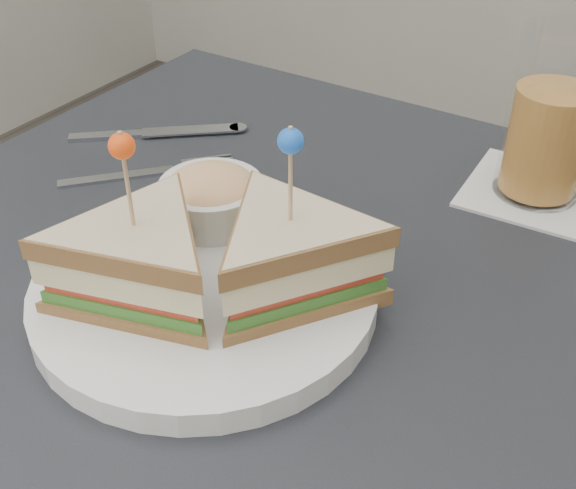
# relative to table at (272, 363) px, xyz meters

# --- Properties ---
(table) EXTENTS (0.80, 0.80, 0.75)m
(table) POSITION_rel_table_xyz_m (0.00, 0.00, 0.00)
(table) COLOR black
(table) RESTS_ON ground
(plate_meal) EXTENTS (0.34, 0.33, 0.16)m
(plate_meal) POSITION_rel_table_xyz_m (-0.03, -0.03, 0.12)
(plate_meal) COLOR white
(plate_meal) RESTS_ON table
(cutlery_fork) EXTENTS (0.14, 0.15, 0.01)m
(cutlery_fork) POSITION_rel_table_xyz_m (-0.21, 0.10, 0.08)
(cutlery_fork) COLOR silver
(cutlery_fork) RESTS_ON table
(cutlery_knife) EXTENTS (0.16, 0.14, 0.01)m
(cutlery_knife) POSITION_rel_table_xyz_m (-0.27, 0.16, 0.08)
(cutlery_knife) COLOR #B9BBC4
(cutlery_knife) RESTS_ON table
(drink_set) EXTENTS (0.14, 0.14, 0.17)m
(drink_set) POSITION_rel_table_xyz_m (0.13, 0.27, 0.15)
(drink_set) COLOR silver
(drink_set) RESTS_ON table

